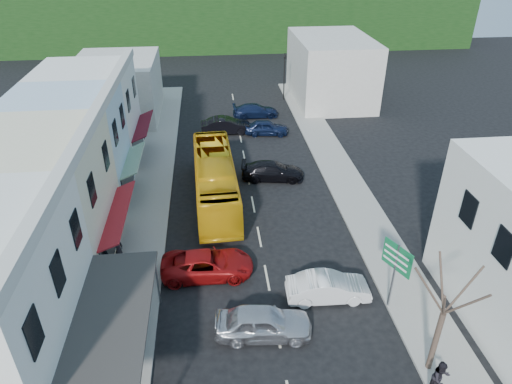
# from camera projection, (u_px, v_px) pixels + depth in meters

# --- Properties ---
(ground) EXTENTS (120.00, 120.00, 0.00)m
(ground) POSITION_uv_depth(u_px,v_px,m) (267.00, 277.00, 26.20)
(ground) COLOR black
(ground) RESTS_ON ground
(sidewalk_left) EXTENTS (3.00, 52.00, 0.15)m
(sidewalk_left) POSITION_uv_depth(u_px,v_px,m) (151.00, 195.00, 34.05)
(sidewalk_left) COLOR gray
(sidewalk_left) RESTS_ON ground
(sidewalk_right) EXTENTS (3.00, 52.00, 0.15)m
(sidewalk_right) POSITION_uv_depth(u_px,v_px,m) (346.00, 184.00, 35.41)
(sidewalk_right) COLOR gray
(sidewalk_right) RESTS_ON ground
(shopfront_row) EXTENTS (8.25, 30.00, 8.00)m
(shopfront_row) POSITION_uv_depth(u_px,v_px,m) (51.00, 186.00, 27.33)
(shopfront_row) COLOR silver
(shopfront_row) RESTS_ON ground
(distant_block_left) EXTENTS (8.00, 10.00, 6.00)m
(distant_block_left) POSITION_uv_depth(u_px,v_px,m) (118.00, 88.00, 46.74)
(distant_block_left) COLOR #B7B2A8
(distant_block_left) RESTS_ON ground
(distant_block_right) EXTENTS (8.00, 12.00, 7.00)m
(distant_block_right) POSITION_uv_depth(u_px,v_px,m) (331.00, 69.00, 51.14)
(distant_block_right) COLOR #B7B2A8
(distant_block_right) RESTS_ON ground
(bus) EXTENTS (2.89, 11.68, 3.10)m
(bus) POSITION_uv_depth(u_px,v_px,m) (215.00, 180.00, 32.92)
(bus) COLOR gold
(bus) RESTS_ON ground
(car_silver) EXTENTS (4.54, 2.18, 1.40)m
(car_silver) POSITION_uv_depth(u_px,v_px,m) (263.00, 324.00, 22.22)
(car_silver) COLOR silver
(car_silver) RESTS_ON ground
(car_white) EXTENTS (4.45, 1.91, 1.40)m
(car_white) POSITION_uv_depth(u_px,v_px,m) (328.00, 288.00, 24.42)
(car_white) COLOR silver
(car_white) RESTS_ON ground
(car_red) EXTENTS (4.62, 1.96, 1.40)m
(car_red) POSITION_uv_depth(u_px,v_px,m) (207.00, 265.00, 26.09)
(car_red) COLOR maroon
(car_red) RESTS_ON ground
(car_black_near) EXTENTS (4.70, 2.40, 1.40)m
(car_black_near) POSITION_uv_depth(u_px,v_px,m) (273.00, 171.00, 36.01)
(car_black_near) COLOR black
(car_black_near) RESTS_ON ground
(car_navy_mid) EXTENTS (4.59, 2.35, 1.40)m
(car_navy_mid) POSITION_uv_depth(u_px,v_px,m) (267.00, 128.00, 43.70)
(car_navy_mid) COLOR black
(car_navy_mid) RESTS_ON ground
(car_black_far) EXTENTS (4.47, 1.98, 1.40)m
(car_black_far) POSITION_uv_depth(u_px,v_px,m) (226.00, 127.00, 43.93)
(car_black_far) COLOR black
(car_black_far) RESTS_ON ground
(car_navy_far) EXTENTS (4.54, 1.95, 1.40)m
(car_navy_far) POSITION_uv_depth(u_px,v_px,m) (255.00, 110.00, 47.72)
(car_navy_far) COLOR black
(car_navy_far) RESTS_ON ground
(pedestrian_left) EXTENTS (0.53, 0.68, 1.70)m
(pedestrian_left) POSITION_uv_depth(u_px,v_px,m) (119.00, 251.00, 26.72)
(pedestrian_left) COLOR black
(pedestrian_left) RESTS_ON sidewalk_left
(pedestrian_right) EXTENTS (0.79, 0.60, 1.70)m
(pedestrian_right) POSITION_uv_depth(u_px,v_px,m) (440.00, 379.00, 19.19)
(pedestrian_right) COLOR black
(pedestrian_right) RESTS_ON sidewalk_right
(direction_sign) EXTENTS (1.62, 2.01, 4.13)m
(direction_sign) POSITION_uv_depth(u_px,v_px,m) (393.00, 277.00, 23.14)
(direction_sign) COLOR #0E6134
(direction_sign) RESTS_ON ground
(street_tree) EXTENTS (2.23, 2.23, 6.97)m
(street_tree) POSITION_uv_depth(u_px,v_px,m) (443.00, 313.00, 19.05)
(street_tree) COLOR #392B23
(street_tree) RESTS_ON ground
(traffic_signal) EXTENTS (1.21, 1.40, 5.28)m
(traffic_signal) POSITION_uv_depth(u_px,v_px,m) (284.00, 77.00, 51.52)
(traffic_signal) COLOR black
(traffic_signal) RESTS_ON ground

